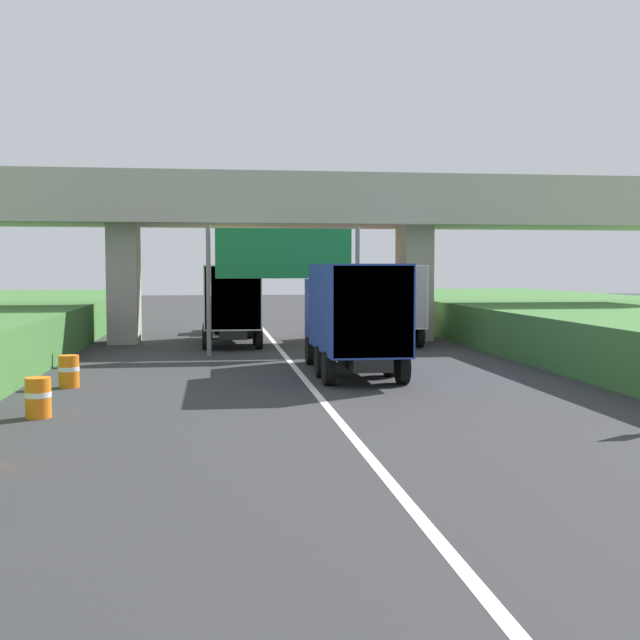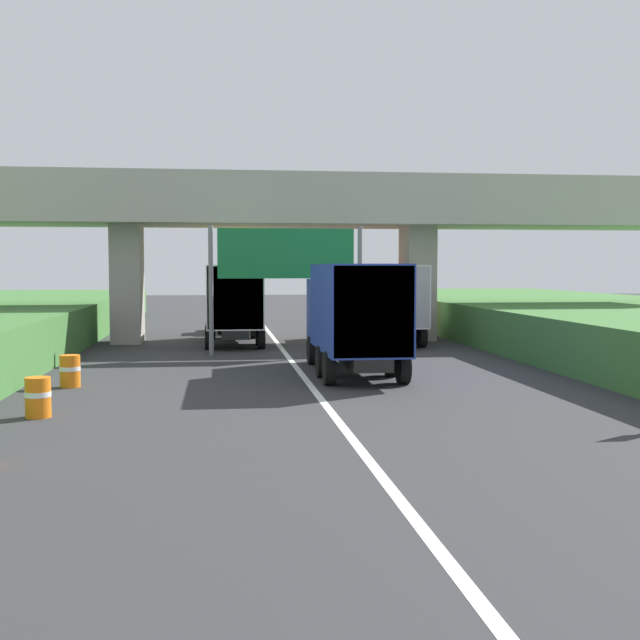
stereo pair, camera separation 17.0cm
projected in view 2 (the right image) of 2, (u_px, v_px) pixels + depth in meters
lane_centre_stripe at (289, 358)px, 29.82m from camera, size 0.20×98.21×0.01m
overpass_bridge at (275, 218)px, 36.67m from camera, size 40.00×4.80×7.43m
overhead_highway_sign at (286, 261)px, 30.92m from camera, size 5.88×0.18×4.93m
truck_yellow at (234, 300)px, 35.43m from camera, size 2.44×7.30×3.44m
truck_blue at (353, 313)px, 25.29m from camera, size 2.44×7.30×3.44m
truck_red at (386, 299)px, 36.04m from camera, size 2.44×7.30×3.44m
car_white at (236, 316)px, 42.14m from camera, size 1.86×4.10×1.72m
construction_barrel_3 at (38, 397)px, 18.06m from camera, size 0.57×0.57×0.90m
construction_barrel_4 at (70, 371)px, 22.65m from camera, size 0.57×0.57×0.90m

